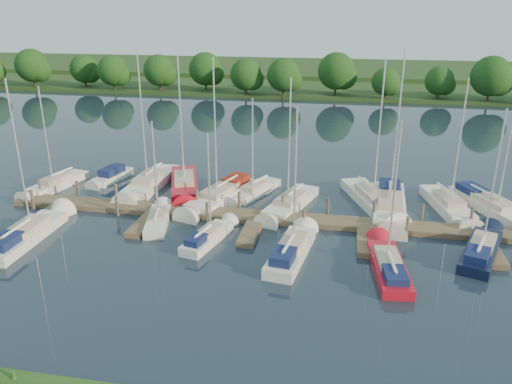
% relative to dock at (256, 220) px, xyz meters
% --- Properties ---
extents(ground, '(260.00, 260.00, 0.00)m').
position_rel_dock_xyz_m(ground, '(0.00, -7.31, -0.20)').
color(ground, '#17222E').
rests_on(ground, ground).
extents(dock, '(40.00, 6.00, 0.40)m').
position_rel_dock_xyz_m(dock, '(0.00, 0.00, 0.00)').
color(dock, brown).
rests_on(dock, ground).
extents(mooring_pilings, '(38.24, 2.84, 2.00)m').
position_rel_dock_xyz_m(mooring_pilings, '(0.00, 1.13, 0.40)').
color(mooring_pilings, '#473D33').
rests_on(mooring_pilings, ground).
extents(far_shore, '(180.00, 30.00, 0.60)m').
position_rel_dock_xyz_m(far_shore, '(0.00, 67.69, 0.10)').
color(far_shore, '#213C17').
rests_on(far_shore, ground).
extents(distant_hill, '(220.00, 40.00, 1.40)m').
position_rel_dock_xyz_m(distant_hill, '(0.00, 92.69, 0.50)').
color(distant_hill, '#2F4D22').
rests_on(distant_hill, ground).
extents(treeline, '(145.01, 9.80, 8.17)m').
position_rel_dock_xyz_m(treeline, '(2.56, 54.93, 3.89)').
color(treeline, '#38281C').
rests_on(treeline, ground).
extents(sailboat_n_0, '(2.91, 7.38, 9.48)m').
position_rel_dock_xyz_m(sailboat_n_0, '(-18.90, 4.06, 0.08)').
color(sailboat_n_0, white).
rests_on(sailboat_n_0, ground).
extents(motorboat, '(2.34, 5.45, 1.54)m').
position_rel_dock_xyz_m(motorboat, '(-15.05, 7.04, 0.13)').
color(motorboat, white).
rests_on(motorboat, ground).
extents(sailboat_n_2, '(2.49, 9.79, 12.42)m').
position_rel_dock_xyz_m(sailboat_n_2, '(-10.83, 5.80, 0.08)').
color(sailboat_n_2, white).
rests_on(sailboat_n_2, ground).
extents(sailboat_n_3, '(4.77, 9.43, 12.03)m').
position_rel_dock_xyz_m(sailboat_n_3, '(-7.61, 6.07, 0.08)').
color(sailboat_n_3, '#B61020').
rests_on(sailboat_n_3, ground).
extents(sailboat_n_4, '(4.55, 9.53, 12.11)m').
position_rel_dock_xyz_m(sailboat_n_4, '(-3.76, 3.85, 0.14)').
color(sailboat_n_4, white).
rests_on(sailboat_n_4, ground).
extents(sailboat_n_5, '(3.61, 6.66, 8.71)m').
position_rel_dock_xyz_m(sailboat_n_5, '(-1.25, 5.76, 0.07)').
color(sailboat_n_5, white).
rests_on(sailboat_n_5, ground).
extents(sailboat_n_6, '(3.98, 8.55, 10.78)m').
position_rel_dock_xyz_m(sailboat_n_6, '(2.07, 3.30, 0.07)').
color(sailboat_n_6, white).
rests_on(sailboat_n_6, ground).
extents(sailboat_n_7, '(4.93, 9.36, 11.99)m').
position_rel_dock_xyz_m(sailboat_n_7, '(8.62, 5.42, 0.08)').
color(sailboat_n_7, white).
rests_on(sailboat_n_7, ground).
extents(sailboat_n_8, '(2.87, 10.31, 13.00)m').
position_rel_dock_xyz_m(sailboat_n_8, '(9.92, 4.26, 0.14)').
color(sailboat_n_8, white).
rests_on(sailboat_n_8, ground).
extents(sailboat_n_9, '(3.48, 8.49, 10.85)m').
position_rel_dock_xyz_m(sailboat_n_9, '(14.54, 5.20, 0.08)').
color(sailboat_n_9, white).
rests_on(sailboat_n_9, ground).
extents(sailboat_n_10, '(5.62, 9.33, 12.06)m').
position_rel_dock_xyz_m(sailboat_n_10, '(17.96, 5.59, 0.12)').
color(sailboat_n_10, white).
rests_on(sailboat_n_10, ground).
extents(sailboat_s_0, '(2.27, 8.95, 11.40)m').
position_rel_dock_xyz_m(sailboat_s_0, '(-15.11, -5.63, 0.13)').
color(sailboat_s_0, white).
rests_on(sailboat_s_0, ground).
extents(sailboat_s_1, '(2.72, 6.23, 7.99)m').
position_rel_dock_xyz_m(sailboat_s_1, '(-7.17, -1.41, 0.07)').
color(sailboat_s_1, white).
rests_on(sailboat_s_1, ground).
extents(sailboat_s_2, '(2.60, 6.15, 7.90)m').
position_rel_dock_xyz_m(sailboat_s_2, '(-2.64, -3.72, 0.11)').
color(sailboat_s_2, white).
rests_on(sailboat_s_2, ground).
extents(sailboat_s_3, '(2.71, 7.87, 10.10)m').
position_rel_dock_xyz_m(sailboat_s_3, '(3.23, -4.81, 0.14)').
color(sailboat_s_3, white).
rests_on(sailboat_s_3, ground).
extents(sailboat_s_4, '(2.51, 7.65, 9.60)m').
position_rel_dock_xyz_m(sailboat_s_4, '(9.27, -5.52, 0.11)').
color(sailboat_s_4, '#B61020').
rests_on(sailboat_s_4, ground).
extents(sailboat_s_5, '(4.03, 7.70, 9.92)m').
position_rel_dock_xyz_m(sailboat_s_5, '(15.37, -2.32, 0.12)').
color(sailboat_s_5, black).
rests_on(sailboat_s_5, ground).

